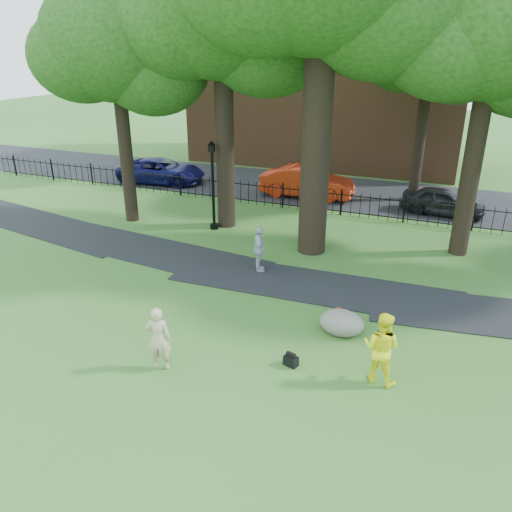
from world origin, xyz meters
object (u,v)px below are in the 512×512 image
at_px(woman, 159,339).
at_px(man, 381,348).
at_px(lamppost, 213,187).
at_px(boulder, 342,321).
at_px(red_sedan, 307,182).

xyz_separation_m(woman, man, (5.28, 1.61, 0.07)).
bearing_deg(man, lamppost, -34.09).
bearing_deg(woman, boulder, -156.35).
distance_m(woman, boulder, 5.25).
distance_m(man, lamppost, 12.20).
xyz_separation_m(woman, red_sedan, (-1.13, 16.52, -0.05)).
bearing_deg(boulder, lamppost, 138.50).
relative_size(woman, boulder, 1.37).
relative_size(woman, lamppost, 0.44).
height_order(lamppost, red_sedan, lamppost).
bearing_deg(man, red_sedan, -57.06).
height_order(boulder, red_sedan, red_sedan).
xyz_separation_m(woman, boulder, (3.92, 3.46, -0.50)).
bearing_deg(boulder, woman, -138.52).
height_order(man, lamppost, lamppost).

